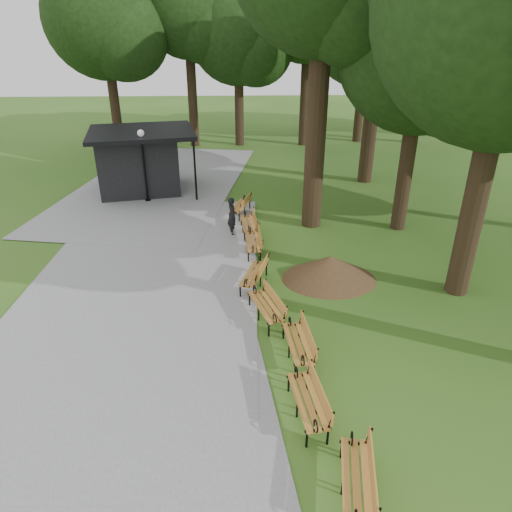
{
  "coord_description": "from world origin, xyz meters",
  "views": [
    {
      "loc": [
        -0.63,
        -10.56,
        7.7
      ],
      "look_at": [
        -0.07,
        2.74,
        1.1
      ],
      "focal_mm": 32.54,
      "sensor_mm": 36.0,
      "label": 1
    }
  ],
  "objects_px": {
    "lawn_tree_4": "(383,7)",
    "lawn_tree_1": "(424,46)",
    "dirt_mound": "(330,268)",
    "kiosk": "(138,161)",
    "bench_3": "(266,306)",
    "bench_5": "(253,242)",
    "bench_1": "(307,401)",
    "bench_7": "(240,206)",
    "bench_2": "(298,343)",
    "person": "(232,216)",
    "bench_0": "(356,479)",
    "lamp_post": "(143,151)",
    "bench_6": "(248,223)",
    "bench_4": "(254,274)"
  },
  "relations": [
    {
      "from": "dirt_mound",
      "to": "lawn_tree_4",
      "type": "distance_m",
      "value": 14.24
    },
    {
      "from": "person",
      "to": "bench_0",
      "type": "height_order",
      "value": "person"
    },
    {
      "from": "dirt_mound",
      "to": "bench_7",
      "type": "bearing_deg",
      "value": 115.83
    },
    {
      "from": "bench_3",
      "to": "bench_2",
      "type": "bearing_deg",
      "value": 4.66
    },
    {
      "from": "dirt_mound",
      "to": "bench_6",
      "type": "relative_size",
      "value": 1.41
    },
    {
      "from": "bench_2",
      "to": "lawn_tree_1",
      "type": "height_order",
      "value": "lawn_tree_1"
    },
    {
      "from": "bench_3",
      "to": "lawn_tree_1",
      "type": "distance_m",
      "value": 11.14
    },
    {
      "from": "bench_2",
      "to": "bench_7",
      "type": "distance_m",
      "value": 10.27
    },
    {
      "from": "bench_5",
      "to": "dirt_mound",
      "type": "bearing_deg",
      "value": 47.51
    },
    {
      "from": "kiosk",
      "to": "bench_6",
      "type": "bearing_deg",
      "value": -57.98
    },
    {
      "from": "lamp_post",
      "to": "bench_3",
      "type": "relative_size",
      "value": 1.83
    },
    {
      "from": "kiosk",
      "to": "bench_4",
      "type": "bearing_deg",
      "value": -72.61
    },
    {
      "from": "bench_2",
      "to": "bench_4",
      "type": "relative_size",
      "value": 1.0
    },
    {
      "from": "person",
      "to": "lawn_tree_4",
      "type": "height_order",
      "value": "lawn_tree_4"
    },
    {
      "from": "bench_0",
      "to": "bench_5",
      "type": "distance_m",
      "value": 10.37
    },
    {
      "from": "lamp_post",
      "to": "bench_3",
      "type": "height_order",
      "value": "lamp_post"
    },
    {
      "from": "bench_4",
      "to": "bench_6",
      "type": "height_order",
      "value": "same"
    },
    {
      "from": "lawn_tree_1",
      "to": "lawn_tree_4",
      "type": "relative_size",
      "value": 0.82
    },
    {
      "from": "bench_5",
      "to": "person",
      "type": "bearing_deg",
      "value": -157.54
    },
    {
      "from": "bench_6",
      "to": "lawn_tree_4",
      "type": "relative_size",
      "value": 0.15
    },
    {
      "from": "dirt_mound",
      "to": "lawn_tree_1",
      "type": "xyz_separation_m",
      "value": [
        3.73,
        4.32,
        6.63
      ]
    },
    {
      "from": "person",
      "to": "lamp_post",
      "type": "distance_m",
      "value": 6.12
    },
    {
      "from": "bench_3",
      "to": "bench_7",
      "type": "bearing_deg",
      "value": 167.36
    },
    {
      "from": "kiosk",
      "to": "bench_2",
      "type": "relative_size",
      "value": 2.65
    },
    {
      "from": "bench_1",
      "to": "bench_7",
      "type": "relative_size",
      "value": 1.0
    },
    {
      "from": "bench_1",
      "to": "bench_7",
      "type": "distance_m",
      "value": 12.28
    },
    {
      "from": "bench_2",
      "to": "lawn_tree_1",
      "type": "xyz_separation_m",
      "value": [
        5.31,
        8.4,
        6.62
      ]
    },
    {
      "from": "kiosk",
      "to": "lamp_post",
      "type": "distance_m",
      "value": 2.0
    },
    {
      "from": "dirt_mound",
      "to": "bench_1",
      "type": "distance_m",
      "value": 6.32
    },
    {
      "from": "bench_0",
      "to": "bench_6",
      "type": "relative_size",
      "value": 1.0
    },
    {
      "from": "lawn_tree_4",
      "to": "bench_2",
      "type": "bearing_deg",
      "value": -110.33
    },
    {
      "from": "bench_7",
      "to": "lawn_tree_1",
      "type": "distance_m",
      "value": 9.58
    },
    {
      "from": "bench_3",
      "to": "bench_5",
      "type": "bearing_deg",
      "value": 165.53
    },
    {
      "from": "dirt_mound",
      "to": "bench_5",
      "type": "distance_m",
      "value": 3.32
    },
    {
      "from": "person",
      "to": "lawn_tree_1",
      "type": "relative_size",
      "value": 0.15
    },
    {
      "from": "person",
      "to": "bench_5",
      "type": "distance_m",
      "value": 1.97
    },
    {
      "from": "person",
      "to": "bench_5",
      "type": "height_order",
      "value": "person"
    },
    {
      "from": "bench_6",
      "to": "lawn_tree_1",
      "type": "relative_size",
      "value": 0.19
    },
    {
      "from": "dirt_mound",
      "to": "bench_7",
      "type": "xyz_separation_m",
      "value": [
        -2.95,
        6.1,
        0.01
      ]
    },
    {
      "from": "bench_5",
      "to": "lawn_tree_4",
      "type": "xyz_separation_m",
      "value": [
        6.5,
        8.81,
        8.11
      ]
    },
    {
      "from": "bench_0",
      "to": "lawn_tree_4",
      "type": "bearing_deg",
      "value": 175.88
    },
    {
      "from": "person",
      "to": "bench_3",
      "type": "xyz_separation_m",
      "value": [
        0.99,
        -6.26,
        -0.35
      ]
    },
    {
      "from": "bench_0",
      "to": "bench_3",
      "type": "xyz_separation_m",
      "value": [
        -1.26,
        5.78,
        0.0
      ]
    },
    {
      "from": "lamp_post",
      "to": "bench_2",
      "type": "height_order",
      "value": "lamp_post"
    },
    {
      "from": "lawn_tree_4",
      "to": "lawn_tree_1",
      "type": "bearing_deg",
      "value": -92.32
    },
    {
      "from": "kiosk",
      "to": "bench_3",
      "type": "xyz_separation_m",
      "value": [
        5.76,
        -12.12,
        -1.13
      ]
    },
    {
      "from": "lawn_tree_4",
      "to": "dirt_mound",
      "type": "bearing_deg",
      "value": -110.0
    },
    {
      "from": "lamp_post",
      "to": "bench_2",
      "type": "relative_size",
      "value": 1.83
    },
    {
      "from": "bench_5",
      "to": "bench_6",
      "type": "bearing_deg",
      "value": -177.11
    },
    {
      "from": "person",
      "to": "bench_0",
      "type": "xyz_separation_m",
      "value": [
        2.25,
        -12.04,
        -0.35
      ]
    }
  ]
}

